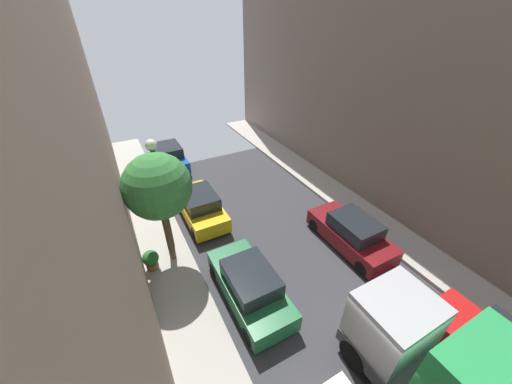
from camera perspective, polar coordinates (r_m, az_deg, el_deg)
ground at (r=11.15m, az=24.09°, el=-28.21°), size 32.00×32.00×0.00m
sidewalk_right at (r=14.32m, az=37.69°, el=-15.88°), size 2.00×44.00×0.15m
parked_car_left_3 at (r=10.99m, az=-1.29°, el=-18.31°), size 1.78×4.20×1.57m
parked_car_left_4 at (r=14.92m, az=-11.24°, el=-2.75°), size 1.78×4.20×1.57m
parked_car_left_5 at (r=20.50m, az=-17.12°, el=6.87°), size 1.78×4.20×1.57m
parked_car_right_1 at (r=12.04m, az=41.18°, el=-23.79°), size 1.78×4.20×1.57m
parked_car_right_2 at (r=13.69m, az=18.68°, el=-7.85°), size 1.78×4.20×1.57m
street_tree_2 at (r=10.98m, az=-19.25°, el=0.94°), size 2.53×2.53×4.94m
potted_plant_1 at (r=12.70m, az=-20.44°, el=-12.64°), size 0.65×0.65×0.91m
potted_plant_2 at (r=18.13m, az=-24.03°, el=1.09°), size 0.48×0.48×0.73m
lamp_post at (r=11.72m, az=-18.98°, el=2.05°), size 0.44×0.44×5.21m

